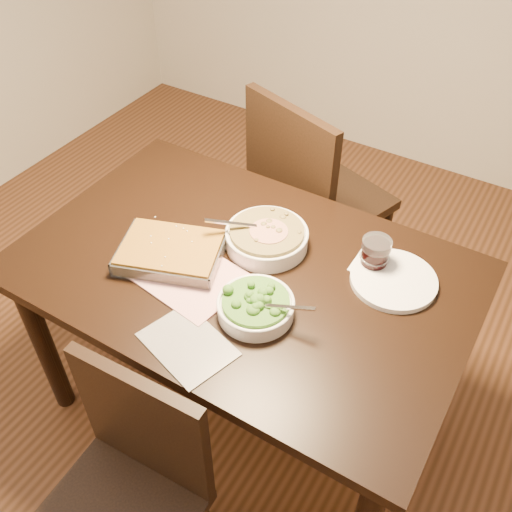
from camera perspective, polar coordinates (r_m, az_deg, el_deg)
ground at (r=2.36m, az=-1.02°, el=-14.27°), size 4.00×4.00×0.00m
table at (r=1.84m, az=-1.26°, el=-3.23°), size 1.40×0.90×0.75m
magazine_a at (r=1.75m, az=-6.89°, el=-1.90°), size 0.38×0.30×0.01m
magazine_b at (r=1.58m, az=-6.85°, el=-8.77°), size 0.29×0.24×0.00m
coaster at (r=1.81m, az=11.60°, el=-0.93°), size 0.12×0.12×0.00m
stew_bowl at (r=1.82m, az=1.08°, el=1.92°), size 0.27×0.27×0.10m
broccoli_bowl at (r=1.62m, az=-0.02°, el=-5.01°), size 0.25×0.22×0.09m
baking_dish at (r=1.80m, az=-8.51°, el=0.34°), size 0.38×0.32×0.06m
wine_tumbler at (r=1.77m, az=11.84°, el=0.33°), size 0.09×0.09×0.10m
dinner_plate at (r=1.77m, az=13.58°, el=-2.33°), size 0.26×0.26×0.02m
chair_near at (r=1.70m, az=-12.66°, el=-21.65°), size 0.42×0.42×0.85m
chair_far at (r=2.38m, az=5.35°, el=6.20°), size 0.59×0.59×1.00m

